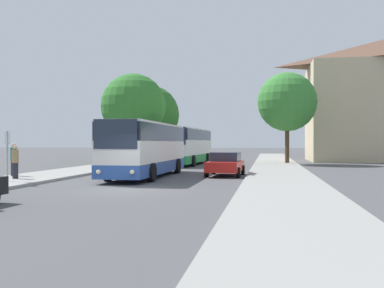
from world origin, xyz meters
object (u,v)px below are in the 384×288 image
object	(u,v)px
bus_stop_sign	(7,150)
pedestrian_waiting_far	(15,162)
tree_right_near	(287,102)
bus_middle	(187,145)
tree_left_far	(133,106)
tree_left_near	(150,115)
bus_front	(147,148)
parked_car_right_near	(226,164)
pedestrian_waiting_near	(14,159)

from	to	relation	value
bus_stop_sign	pedestrian_waiting_far	world-z (taller)	bus_stop_sign
tree_right_near	bus_middle	bearing A→B (deg)	-168.18
pedestrian_waiting_far	tree_right_near	xyz separation A→B (m)	(15.20, 21.39, 4.88)
tree_left_far	tree_left_near	bearing A→B (deg)	94.55
bus_stop_sign	pedestrian_waiting_far	bearing A→B (deg)	107.42
bus_front	bus_middle	xyz separation A→B (m)	(-0.23, 15.21, 0.06)
parked_car_right_near	pedestrian_waiting_near	world-z (taller)	pedestrian_waiting_near
bus_middle	parked_car_right_near	bearing A→B (deg)	-68.13
bus_front	tree_left_near	world-z (taller)	tree_left_near
bus_middle	bus_front	bearing A→B (deg)	-87.00
parked_car_right_near	pedestrian_waiting_far	world-z (taller)	pedestrian_waiting_far
bus_stop_sign	tree_left_far	distance (m)	21.05
bus_middle	tree_right_near	world-z (taller)	tree_right_near
bus_middle	parked_car_right_near	world-z (taller)	bus_middle
tree_right_near	pedestrian_waiting_far	bearing A→B (deg)	-125.40
pedestrian_waiting_near	tree_left_near	world-z (taller)	tree_left_near
pedestrian_waiting_far	tree_left_far	size ratio (longest dim) A/B	0.21
parked_car_right_near	tree_right_near	distance (m)	17.00
bus_front	tree_right_near	world-z (taller)	tree_right_near
tree_left_near	tree_right_near	size ratio (longest dim) A/B	0.99
bus_front	tree_left_far	world-z (taller)	tree_left_far
bus_middle	bus_stop_sign	bearing A→B (deg)	-102.32
pedestrian_waiting_far	bus_middle	bearing A→B (deg)	-104.02
bus_middle	bus_stop_sign	size ratio (longest dim) A/B	4.82
bus_front	tree_left_near	bearing A→B (deg)	104.70
tree_left_near	bus_stop_sign	bearing A→B (deg)	-89.11
bus_middle	parked_car_right_near	xyz separation A→B (m)	(4.88, -13.62, -1.03)
tree_left_far	pedestrian_waiting_far	bearing A→B (deg)	-92.14
tree_left_near	tree_right_near	world-z (taller)	tree_right_near
pedestrian_waiting_far	pedestrian_waiting_near	bearing A→B (deg)	-53.60
pedestrian_waiting_far	tree_left_far	xyz separation A→B (m)	(0.72, 19.18, 4.51)
bus_stop_sign	pedestrian_waiting_near	xyz separation A→B (m)	(-1.65, 3.28, -0.61)
bus_stop_sign	tree_left_far	size ratio (longest dim) A/B	0.30
pedestrian_waiting_far	tree_right_near	distance (m)	26.69
bus_stop_sign	tree_right_near	bearing A→B (deg)	57.26
bus_front	tree_right_near	xyz separation A→B (m)	(9.10, 17.16, 4.20)
parked_car_right_near	tree_left_far	size ratio (longest dim) A/B	0.51
tree_right_near	tree_left_far	bearing A→B (deg)	-171.34
parked_car_right_near	tree_right_near	bearing A→B (deg)	-103.01
pedestrian_waiting_near	tree_left_far	distance (m)	18.08
bus_middle	tree_left_near	xyz separation A→B (m)	(-5.87, 8.59, 3.49)
bus_middle	pedestrian_waiting_near	distance (m)	19.04
bus_front	bus_middle	bearing A→B (deg)	91.19
pedestrian_waiting_far	tree_right_near	size ratio (longest dim) A/B	0.21
bus_stop_sign	bus_front	bearing A→B (deg)	45.55
parked_car_right_near	tree_left_near	bearing A→B (deg)	-61.28
pedestrian_waiting_far	tree_right_near	world-z (taller)	tree_right_near
bus_stop_sign	tree_left_near	bearing A→B (deg)	90.89
bus_middle	tree_right_near	size ratio (longest dim) A/B	1.42
bus_front	pedestrian_waiting_far	bearing A→B (deg)	-144.98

